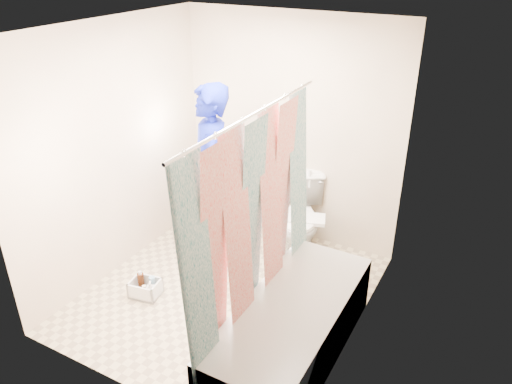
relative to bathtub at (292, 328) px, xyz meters
The scene contains 14 objects.
floor 0.99m from the bathtub, 153.43° to the left, with size 2.60×2.60×0.00m, color tan.
ceiling 2.33m from the bathtub, 153.43° to the left, with size 2.40×2.60×0.02m, color white.
wall_back 2.14m from the bathtub, 116.23° to the left, with size 2.40×0.02×2.40m, color beige.
wall_front 1.54m from the bathtub, 134.17° to the right, with size 2.40×0.02×2.40m, color beige.
wall_left 2.29m from the bathtub, 168.29° to the left, with size 0.02×2.60×2.40m, color beige.
wall_right 1.08m from the bathtub, 50.53° to the left, with size 0.02×2.60×2.40m, color beige.
bathtub is the anchor object (origin of this frame).
curtain_rod 1.71m from the bathtub, behind, with size 0.02×0.02×1.90m, color silver.
shower_curtain 0.82m from the bathtub, behind, with size 0.06×1.75×1.80m, color white.
toilet 1.50m from the bathtub, 111.64° to the left, with size 0.46×0.80×0.82m, color white.
tank_lid 1.38m from the bathtub, 111.79° to the left, with size 0.50×0.22×0.04m, color white.
tank_internals 1.79m from the bathtub, 113.01° to the left, with size 0.19×0.10×0.27m.
plumber 1.72m from the bathtub, 145.58° to the left, with size 0.67×0.44×1.83m, color navy.
cleaning_caddy 1.51m from the bathtub, behind, with size 0.30×0.25×0.20m.
Camera 1 is at (2.04, -3.18, 2.96)m, focal length 35.00 mm.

